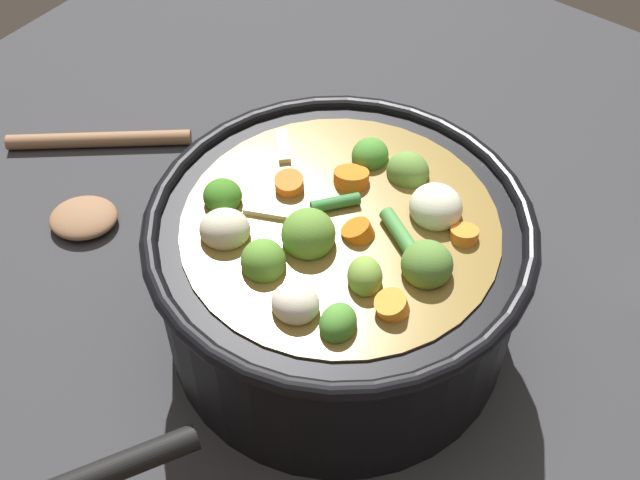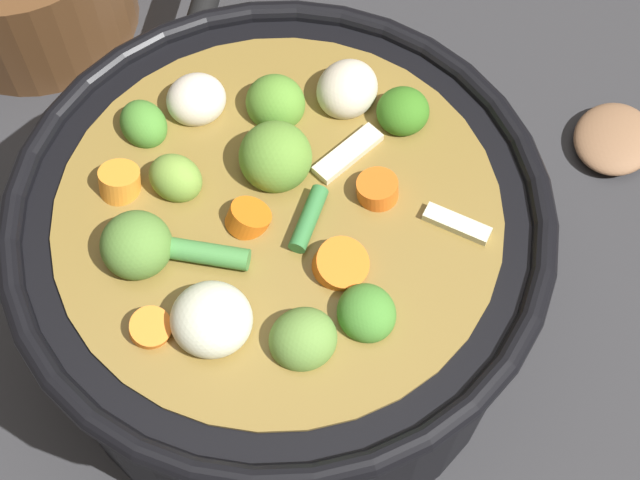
{
  "view_description": "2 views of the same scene",
  "coord_description": "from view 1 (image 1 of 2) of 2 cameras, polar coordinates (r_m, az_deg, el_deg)",
  "views": [
    {
      "loc": [
        0.32,
        0.23,
        0.57
      ],
      "look_at": [
        0.01,
        -0.01,
        0.12
      ],
      "focal_mm": 46.17,
      "sensor_mm": 36.0,
      "label": 1
    },
    {
      "loc": [
        -0.24,
        0.06,
        0.54
      ],
      "look_at": [
        -0.01,
        -0.02,
        0.1
      ],
      "focal_mm": 52.22,
      "sensor_mm": 36.0,
      "label": 2
    }
  ],
  "objects": [
    {
      "name": "ground_plane",
      "position": [
        0.69,
        1.2,
        -6.0
      ],
      "size": [
        1.1,
        1.1,
        0.0
      ],
      "primitive_type": "plane",
      "color": "#2D2D30"
    },
    {
      "name": "cooking_pot",
      "position": [
        0.63,
        1.31,
        -2.37
      ],
      "size": [
        0.29,
        0.29,
        0.15
      ],
      "color": "black",
      "rests_on": "ground_plane"
    },
    {
      "name": "wooden_spoon",
      "position": [
        0.82,
        -15.62,
        3.84
      ],
      "size": [
        0.19,
        0.19,
        0.02
      ],
      "color": "#886142",
      "rests_on": "ground_plane"
    }
  ]
}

